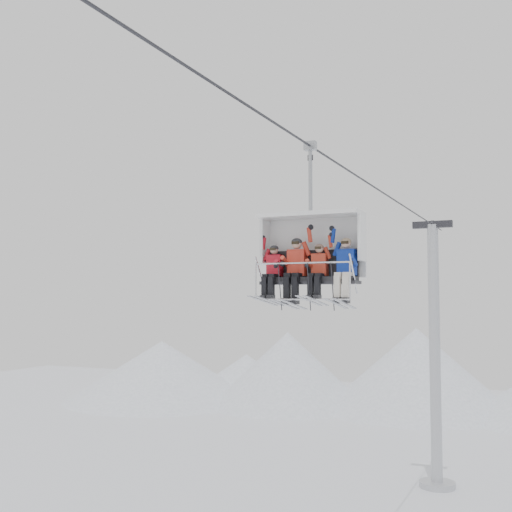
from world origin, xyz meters
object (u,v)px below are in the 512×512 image
at_px(skier_far_left, 273,271).
at_px(skier_far_right, 345,267).
at_px(skier_center_right, 318,270).
at_px(skier_center_left, 296,267).
at_px(lift_tower_right, 435,372).
at_px(chairlift_carrier, 313,248).

relative_size(skier_far_left, skier_far_right, 1.00).
distance_m(skier_far_left, skier_center_right, 1.20).
distance_m(skier_center_left, skier_center_right, 0.60).
bearing_deg(skier_center_right, lift_tower_right, 90.77).
height_order(skier_center_right, skier_far_right, skier_far_right).
bearing_deg(skier_far_left, chairlift_carrier, 18.90).
bearing_deg(skier_center_right, skier_far_left, 179.95).
height_order(lift_tower_right, skier_center_right, lift_tower_right).
relative_size(skier_center_left, skier_far_right, 1.04).
xyz_separation_m(chairlift_carrier, skier_far_left, (-0.94, -0.32, -0.55)).
xyz_separation_m(skier_center_left, skier_center_right, (0.59, -0.02, -0.08)).
height_order(skier_center_left, skier_far_right, skier_center_left).
relative_size(skier_center_right, skier_far_right, 1.00).
bearing_deg(skier_center_right, chairlift_carrier, 128.19).
bearing_deg(skier_far_left, skier_center_right, -0.05).
xyz_separation_m(skier_far_left, skier_center_right, (1.20, -0.00, -0.00)).
relative_size(chairlift_carrier, skier_center_right, 2.36).
relative_size(lift_tower_right, chairlift_carrier, 3.38).
relative_size(chairlift_carrier, skier_far_left, 2.36).
bearing_deg(skier_far_left, skier_center_left, 1.86).
xyz_separation_m(chairlift_carrier, skier_center_right, (0.26, -0.32, -0.55)).
xyz_separation_m(lift_tower_right, skier_far_left, (-0.94, -18.90, 4.40)).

